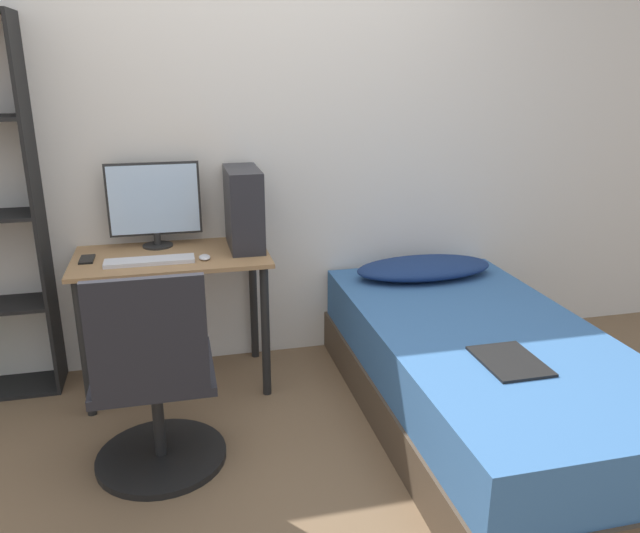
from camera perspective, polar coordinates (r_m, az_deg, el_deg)
The scene contains 12 objects.
ground_plane at distance 2.67m, azimuth -1.30°, elevation -20.42°, with size 14.00×14.00×0.00m, color brown.
wall_back at distance 3.49m, azimuth -6.41°, elevation 11.23°, with size 8.00×0.05×2.50m.
desk at distance 3.31m, azimuth -13.27°, elevation -1.05°, with size 0.98×0.55×0.73m.
office_chair at distance 2.72m, azimuth -14.80°, elevation -11.37°, with size 0.56×0.56×0.92m.
bed at distance 3.10m, azimuth 14.64°, elevation -9.77°, with size 1.05×2.04×0.49m.
pillow at distance 3.61m, azimuth 9.49°, elevation -0.12°, with size 0.80×0.36×0.11m.
magazine at distance 2.70m, azimuth 16.96°, elevation -8.27°, with size 0.24×0.32×0.01m.
monitor at distance 3.38m, azimuth -14.91°, elevation 5.69°, with size 0.48×0.16×0.45m.
keyboard at distance 3.16m, azimuth -15.31°, elevation 0.49°, with size 0.43×0.11×0.02m.
pc_tower at distance 3.30m, azimuth -7.00°, elevation 5.31°, with size 0.17×0.39×0.42m.
mouse at distance 3.16m, azimuth -10.51°, elevation 0.85°, with size 0.06×0.09×0.02m.
phone at distance 3.30m, azimuth -20.53°, elevation 0.62°, with size 0.07×0.14×0.01m.
Camera 1 is at (-0.43, -2.04, 1.66)m, focal length 35.00 mm.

